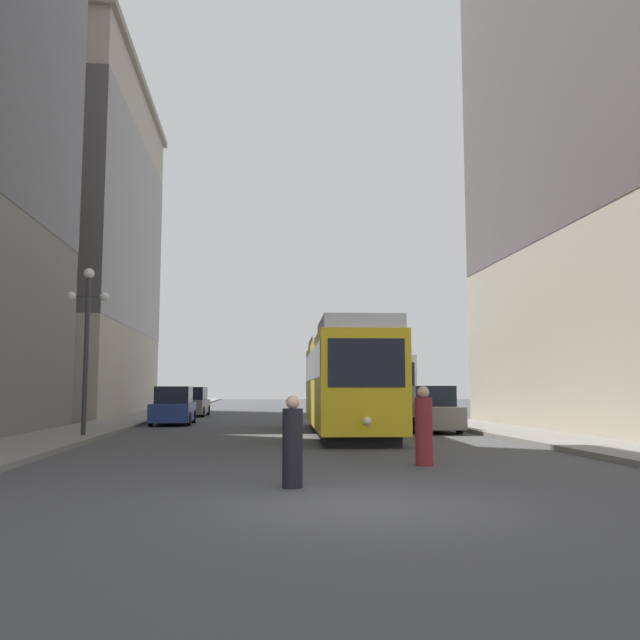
{
  "coord_description": "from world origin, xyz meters",
  "views": [
    {
      "loc": [
        -1.63,
        -9.83,
        1.7
      ],
      "look_at": [
        0.57,
        11.93,
        3.98
      ],
      "focal_mm": 37.2,
      "sensor_mm": 36.0,
      "label": 1
    }
  ],
  "objects_px": {
    "transit_bus": "(373,385)",
    "parked_car_left_near": "(174,407)",
    "parked_car_left_mid": "(192,403)",
    "pedestrian_crossing_near": "(424,428)",
    "streetcar": "(346,378)",
    "lamp_post_left_near": "(87,325)",
    "pedestrian_crossing_far": "(293,444)",
    "parked_car_right_far": "(428,410)"
  },
  "relations": [
    {
      "from": "streetcar",
      "to": "lamp_post_left_near",
      "type": "distance_m",
      "value": 9.57
    },
    {
      "from": "parked_car_left_mid",
      "to": "pedestrian_crossing_far",
      "type": "height_order",
      "value": "parked_car_left_mid"
    },
    {
      "from": "streetcar",
      "to": "parked_car_right_far",
      "type": "bearing_deg",
      "value": 21.36
    },
    {
      "from": "transit_bus",
      "to": "parked_car_right_far",
      "type": "height_order",
      "value": "transit_bus"
    },
    {
      "from": "transit_bus",
      "to": "parked_car_left_mid",
      "type": "height_order",
      "value": "transit_bus"
    },
    {
      "from": "pedestrian_crossing_far",
      "to": "parked_car_left_mid",
      "type": "bearing_deg",
      "value": -174.53
    },
    {
      "from": "parked_car_left_mid",
      "to": "transit_bus",
      "type": "bearing_deg",
      "value": -13.21
    },
    {
      "from": "parked_car_right_far",
      "to": "pedestrian_crossing_near",
      "type": "relative_size",
      "value": 2.7
    },
    {
      "from": "streetcar",
      "to": "pedestrian_crossing_near",
      "type": "height_order",
      "value": "streetcar"
    },
    {
      "from": "transit_bus",
      "to": "parked_car_right_far",
      "type": "relative_size",
      "value": 2.58
    },
    {
      "from": "parked_car_left_mid",
      "to": "pedestrian_crossing_near",
      "type": "xyz_separation_m",
      "value": [
        7.62,
        -27.82,
        -0.02
      ]
    },
    {
      "from": "lamp_post_left_near",
      "to": "parked_car_left_near",
      "type": "bearing_deg",
      "value": 78.55
    },
    {
      "from": "parked_car_left_near",
      "to": "pedestrian_crossing_near",
      "type": "bearing_deg",
      "value": -67.48
    },
    {
      "from": "transit_bus",
      "to": "lamp_post_left_near",
      "type": "xyz_separation_m",
      "value": [
        -12.9,
        -16.18,
        1.94
      ]
    },
    {
      "from": "transit_bus",
      "to": "parked_car_left_mid",
      "type": "distance_m",
      "value": 11.47
    },
    {
      "from": "pedestrian_crossing_near",
      "to": "lamp_post_left_near",
      "type": "xyz_separation_m",
      "value": [
        -9.53,
        8.58,
        3.06
      ]
    },
    {
      "from": "streetcar",
      "to": "transit_bus",
      "type": "bearing_deg",
      "value": 78.33
    },
    {
      "from": "parked_car_left_mid",
      "to": "lamp_post_left_near",
      "type": "xyz_separation_m",
      "value": [
        -1.9,
        -19.23,
        3.04
      ]
    },
    {
      "from": "parked_car_left_near",
      "to": "lamp_post_left_near",
      "type": "xyz_separation_m",
      "value": [
        -1.9,
        -9.38,
        3.04
      ]
    },
    {
      "from": "pedestrian_crossing_far",
      "to": "pedestrian_crossing_near",
      "type": "bearing_deg",
      "value": 131.62
    },
    {
      "from": "parked_car_right_far",
      "to": "lamp_post_left_near",
      "type": "height_order",
      "value": "lamp_post_left_near"
    },
    {
      "from": "parked_car_right_far",
      "to": "pedestrian_crossing_far",
      "type": "relative_size",
      "value": 3.0
    },
    {
      "from": "pedestrian_crossing_near",
      "to": "pedestrian_crossing_far",
      "type": "bearing_deg",
      "value": 12.9
    },
    {
      "from": "pedestrian_crossing_near",
      "to": "transit_bus",
      "type": "bearing_deg",
      "value": -129.27
    },
    {
      "from": "parked_car_left_near",
      "to": "parked_car_left_mid",
      "type": "xyz_separation_m",
      "value": [
        0.0,
        9.86,
        0.0
      ]
    },
    {
      "from": "parked_car_left_mid",
      "to": "parked_car_right_far",
      "type": "height_order",
      "value": "same"
    },
    {
      "from": "streetcar",
      "to": "pedestrian_crossing_far",
      "type": "height_order",
      "value": "streetcar"
    },
    {
      "from": "transit_bus",
      "to": "lamp_post_left_near",
      "type": "bearing_deg",
      "value": -127.48
    },
    {
      "from": "parked_car_left_near",
      "to": "lamp_post_left_near",
      "type": "bearing_deg",
      "value": -101.93
    },
    {
      "from": "parked_car_left_mid",
      "to": "pedestrian_crossing_near",
      "type": "bearing_deg",
      "value": -72.38
    },
    {
      "from": "streetcar",
      "to": "lamp_post_left_near",
      "type": "height_order",
      "value": "lamp_post_left_near"
    },
    {
      "from": "parked_car_left_mid",
      "to": "streetcar",
      "type": "bearing_deg",
      "value": -64.89
    },
    {
      "from": "lamp_post_left_near",
      "to": "pedestrian_crossing_far",
      "type": "bearing_deg",
      "value": -61.28
    },
    {
      "from": "transit_bus",
      "to": "parked_car_left_mid",
      "type": "xyz_separation_m",
      "value": [
        -11.0,
        3.05,
        -1.1
      ]
    },
    {
      "from": "parked_car_right_far",
      "to": "lamp_post_left_near",
      "type": "relative_size",
      "value": 0.84
    },
    {
      "from": "parked_car_left_mid",
      "to": "pedestrian_crossing_far",
      "type": "distance_m",
      "value": 31.22
    },
    {
      "from": "transit_bus",
      "to": "pedestrian_crossing_near",
      "type": "bearing_deg",
      "value": -96.68
    },
    {
      "from": "parked_car_left_near",
      "to": "parked_car_right_far",
      "type": "bearing_deg",
      "value": -30.82
    },
    {
      "from": "streetcar",
      "to": "transit_bus",
      "type": "relative_size",
      "value": 1.08
    },
    {
      "from": "streetcar",
      "to": "lamp_post_left_near",
      "type": "relative_size",
      "value": 2.33
    },
    {
      "from": "transit_bus",
      "to": "parked_car_left_near",
      "type": "bearing_deg",
      "value": -147.18
    },
    {
      "from": "streetcar",
      "to": "parked_car_right_far",
      "type": "distance_m",
      "value": 3.92
    }
  ]
}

